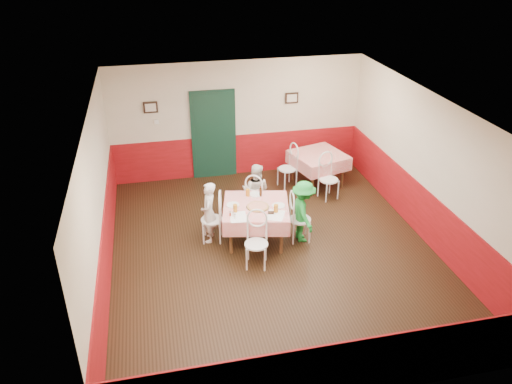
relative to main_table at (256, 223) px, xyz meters
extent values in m
plane|color=black|center=(0.23, -0.43, -0.38)|extent=(7.00, 7.00, 0.00)
plane|color=white|center=(0.23, -0.43, 2.42)|extent=(7.00, 7.00, 0.00)
cube|color=beige|center=(0.23, 3.07, 1.02)|extent=(6.00, 0.10, 2.80)
cube|color=beige|center=(0.23, -3.93, 1.02)|extent=(6.00, 0.10, 2.80)
cube|color=beige|center=(-2.77, -0.43, 1.02)|extent=(0.10, 7.00, 2.80)
cube|color=beige|center=(3.23, -0.43, 1.02)|extent=(0.10, 7.00, 2.80)
cube|color=maroon|center=(0.23, 3.06, 0.12)|extent=(6.00, 0.03, 1.00)
cube|color=maroon|center=(0.23, -3.91, 0.12)|extent=(6.00, 0.03, 1.00)
cube|color=maroon|center=(-2.75, -0.43, 0.12)|extent=(0.03, 7.00, 1.00)
cube|color=maroon|center=(3.22, -0.43, 0.12)|extent=(0.03, 7.00, 1.00)
cube|color=black|center=(-0.37, 3.02, 0.68)|extent=(0.96, 0.06, 2.10)
cube|color=black|center=(-1.77, 3.02, 1.48)|extent=(0.32, 0.03, 0.26)
cube|color=black|center=(1.53, 3.02, 1.48)|extent=(0.32, 0.03, 0.26)
cube|color=white|center=(-1.67, 3.02, 1.12)|extent=(0.10, 0.03, 0.10)
cube|color=red|center=(0.00, 0.00, 0.00)|extent=(1.45, 1.45, 0.77)
cube|color=red|center=(1.96, 2.09, 0.00)|extent=(1.38, 1.38, 0.77)
cylinder|color=#B74723|center=(0.02, -0.07, 0.40)|extent=(0.49, 0.49, 0.03)
cylinder|color=white|center=(-0.43, 0.11, 0.39)|extent=(0.30, 0.30, 0.01)
cylinder|color=white|center=(0.41, -0.11, 0.39)|extent=(0.30, 0.30, 0.01)
cylinder|color=white|center=(0.08, 0.44, 0.39)|extent=(0.30, 0.30, 0.01)
cylinder|color=#BF7219|center=(-0.43, -0.15, 0.46)|extent=(0.10, 0.10, 0.15)
cylinder|color=#BF7219|center=(0.31, -0.32, 0.46)|extent=(0.10, 0.10, 0.15)
cylinder|color=#BF7219|center=(-0.07, 0.41, 0.46)|extent=(0.09, 0.09, 0.14)
cylinder|color=#381C0A|center=(0.17, 0.36, 0.48)|extent=(0.06, 0.06, 0.20)
cylinder|color=silver|center=(-0.49, -0.31, 0.43)|extent=(0.04, 0.04, 0.09)
cylinder|color=silver|center=(-0.48, -0.39, 0.43)|extent=(0.04, 0.04, 0.09)
cylinder|color=#B23319|center=(-0.54, -0.28, 0.43)|extent=(0.04, 0.04, 0.09)
cube|color=white|center=(-0.41, -0.35, 0.39)|extent=(0.33, 0.42, 0.00)
cube|color=white|center=(0.28, -0.43, 0.39)|extent=(0.44, 0.49, 0.00)
cube|color=black|center=(0.21, -0.34, 0.40)|extent=(0.13, 0.11, 0.02)
imported|color=gray|center=(-0.88, 0.19, 0.24)|extent=(0.38, 0.50, 1.23)
imported|color=gray|center=(0.19, 0.88, 0.23)|extent=(0.72, 0.66, 1.20)
imported|color=gray|center=(0.88, -0.19, 0.25)|extent=(0.48, 0.82, 1.25)
camera|label=1|loc=(-1.77, -8.04, 5.01)|focal=35.00mm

